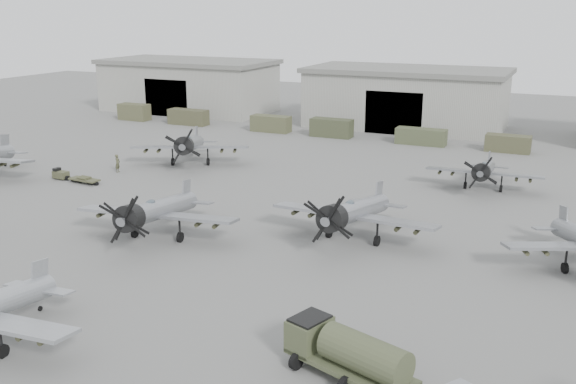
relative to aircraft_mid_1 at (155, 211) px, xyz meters
name	(u,v)px	position (x,y,z in m)	size (l,w,h in m)	color
ground	(164,280)	(4.89, -6.05, -2.31)	(220.00, 220.00, 0.00)	slate
hangar_left	(189,85)	(-33.11, 55.91, 2.06)	(29.00, 14.80, 8.70)	gray
hangar_center	(406,97)	(4.89, 55.91, 2.06)	(29.00, 14.80, 8.70)	gray
support_truck_0	(134,112)	(-35.72, 43.95, -1.04)	(4.99, 2.20, 2.55)	#494A30
support_truck_1	(188,117)	(-25.61, 43.95, -1.16)	(6.21, 2.20, 2.32)	#42422B
support_truck_2	(271,124)	(-11.64, 43.95, -1.16)	(5.70, 2.20, 2.31)	#484B31
support_truck_3	(332,128)	(-2.34, 43.95, -1.07)	(5.75, 2.20, 2.49)	#3A3F29
support_truck_4	(421,137)	(10.09, 43.95, -1.27)	(6.46, 2.20, 2.08)	#434A30
support_truck_5	(508,144)	(20.90, 43.95, -1.27)	(5.38, 2.20, 2.09)	#44442C
aircraft_mid_1	(155,211)	(0.00, 0.00, 0.00)	(12.81, 11.53, 5.08)	gray
aircraft_mid_2	(353,212)	(13.77, 5.83, 0.04)	(12.95, 11.65, 5.18)	gray
aircraft_far_0	(190,145)	(-10.92, 21.67, 0.09)	(12.86, 11.66, 5.28)	gray
aircraft_far_1	(484,170)	(20.71, 24.69, -0.29)	(11.14, 10.02, 4.46)	gray
fuel_tanker	(348,351)	(19.71, -12.01, -0.84)	(6.99, 4.19, 2.56)	#42492F
tug_trailer	(70,177)	(-18.57, 10.84, -1.87)	(5.88, 1.56, 1.17)	#42432C
ground_crew	(118,163)	(-16.36, 15.80, -1.34)	(0.71, 0.47, 1.95)	#43442C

